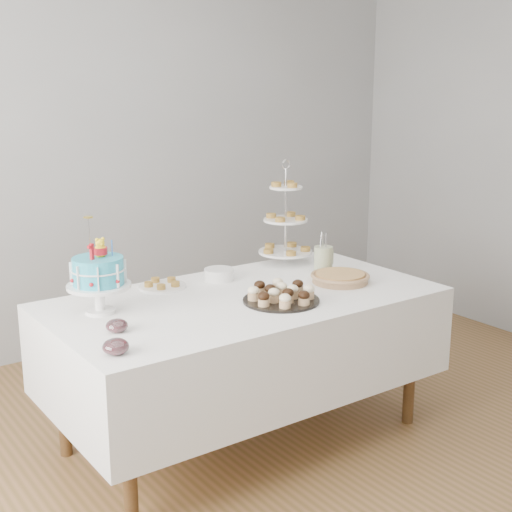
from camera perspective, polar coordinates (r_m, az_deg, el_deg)
floor at (r=3.61m, az=1.89°, el=-16.14°), size 5.00×5.00×0.00m
walls at (r=3.16m, az=2.09°, el=5.55°), size 5.04×4.04×2.70m
table at (r=3.60m, az=-0.95°, el=-6.68°), size 1.92×1.02×0.77m
birthday_cake at (r=3.32m, az=-12.44°, el=-2.47°), size 0.29×0.29×0.45m
cupcake_tray at (r=3.43m, az=2.03°, el=-3.01°), size 0.37×0.37×0.08m
pie at (r=3.78m, az=6.74°, el=-1.69°), size 0.31×0.31×0.05m
tiered_stand at (r=4.10m, az=2.38°, el=2.86°), size 0.31×0.31×0.60m
plate_stack at (r=3.80m, az=-2.98°, el=-1.48°), size 0.16×0.16×0.06m
pastry_plate at (r=3.70m, az=-7.49°, el=-2.27°), size 0.24×0.24×0.04m
jam_bowl_a at (r=2.85m, az=-11.16°, el=-7.14°), size 0.11×0.11×0.06m
jam_bowl_b at (r=3.09m, az=-11.07°, el=-5.51°), size 0.10×0.10×0.06m
utensil_pitcher at (r=3.94m, az=5.41°, el=-0.22°), size 0.10×0.10×0.23m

